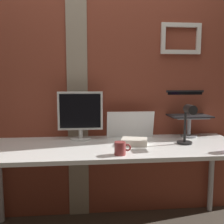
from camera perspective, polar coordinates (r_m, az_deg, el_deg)
brick_wall_back at (r=2.37m, az=-2.99°, el=7.63°), size 3.00×0.16×2.54m
desk at (r=2.05m, az=0.29°, el=-9.18°), size 2.05×0.71×0.74m
monitor at (r=2.21m, az=-7.00°, el=-0.27°), size 0.38×0.18×0.41m
laptop_stand at (r=2.41m, az=16.63°, el=-2.35°), size 0.28×0.22×0.18m
laptop at (r=2.45m, az=16.12°, el=0.67°), size 0.36×0.29×0.23m
whiteboard_panel at (r=2.28m, az=4.07°, el=-2.78°), size 0.41×0.06×0.24m
desk_lamp at (r=2.08m, az=16.40°, el=-1.77°), size 0.12×0.20×0.32m
coffee_mug at (r=1.78m, az=1.88°, el=-8.01°), size 0.12×0.08×0.09m
paper_clutter_stack at (r=2.05m, az=4.95°, el=-6.53°), size 0.23×0.18×0.05m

